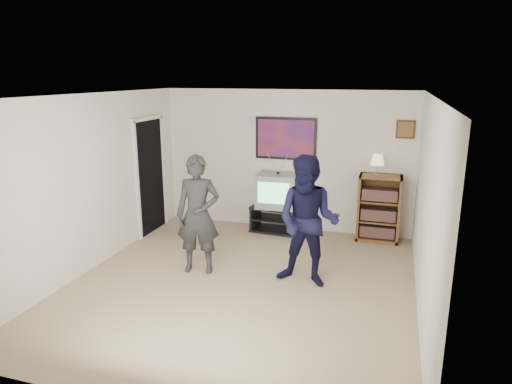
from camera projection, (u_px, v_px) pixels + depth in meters
The scene contains 13 objects.
room_shell at pixel (249, 189), 6.17m from camera, with size 4.51×5.00×2.51m.
media_stand at pixel (278, 219), 8.19m from camera, with size 0.97×0.59×0.47m.
crt_television at pixel (278, 190), 8.06m from camera, with size 0.70×0.60×0.60m, color gray, non-canonical shape.
bookshelf at pixel (379, 208), 7.66m from camera, with size 0.69×0.39×1.13m, color brown, non-canonical shape.
table_lamp at pixel (377, 165), 7.45m from camera, with size 0.22×0.22×0.36m, color #FCF1BF, non-canonical shape.
person_tall at pixel (198, 215), 6.39m from camera, with size 0.62×0.40×1.68m, color #242426.
person_short at pixel (308, 222), 5.97m from camera, with size 0.86×0.67×1.76m, color black.
controller_left at pixel (205, 185), 6.49m from camera, with size 0.03×0.11×0.03m, color white.
controller_right at pixel (312, 207), 6.16m from camera, with size 0.04×0.12×0.04m, color white.
poster at pixel (286, 139), 8.04m from camera, with size 1.10×0.03×0.75m, color black.
air_vent at pixel (256, 121), 8.13m from camera, with size 0.28×0.02×0.14m, color white.
small_picture at pixel (406, 129), 7.42m from camera, with size 0.30×0.03×0.30m, color #442315.
doorway at pixel (150, 177), 8.03m from camera, with size 0.03×0.85×2.00m, color black.
Camera 1 is at (1.84, -5.35, 2.75)m, focal length 32.00 mm.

